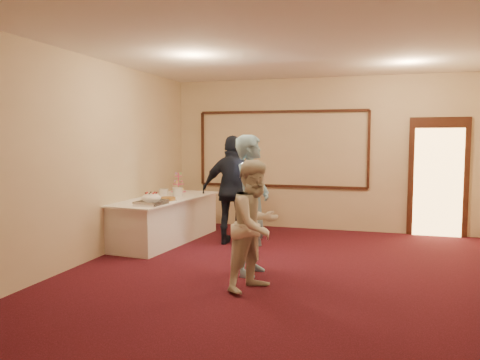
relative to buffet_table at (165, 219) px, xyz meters
name	(u,v)px	position (x,y,z in m)	size (l,w,h in m)	color
floor	(289,279)	(2.51, -1.61, -0.39)	(7.00, 7.00, 0.00)	#330B10
room_walls	(290,121)	(2.51, -1.61, 1.64)	(6.04, 7.04, 3.02)	beige
wall_molding	(281,149)	(1.71, 1.86, 1.21)	(3.45, 0.04, 1.55)	black
doorway	(438,178)	(4.66, 1.84, 0.69)	(1.05, 0.07, 2.20)	black
buffet_table	(165,219)	(0.00, 0.00, 0.00)	(1.23, 2.60, 0.77)	white
pavlova_tray	(151,200)	(0.19, -0.87, 0.46)	(0.40, 0.55, 0.19)	#B7B9BE
cupcake_stand	(178,184)	(-0.14, 0.94, 0.53)	(0.28, 0.28, 0.41)	#EF548E
plate_stack_a	(164,193)	(-0.08, 0.13, 0.45)	(0.17, 0.17, 0.14)	white
plate_stack_b	(178,192)	(0.11, 0.31, 0.46)	(0.19, 0.19, 0.16)	white
tart	(167,199)	(0.23, -0.36, 0.41)	(0.31, 0.31, 0.06)	white
man	(252,205)	(1.99, -1.51, 0.54)	(0.68, 0.44, 1.86)	#83B8DC
woman	(256,225)	(2.20, -2.13, 0.39)	(0.76, 0.59, 1.56)	silver
guest	(233,190)	(1.23, 0.13, 0.54)	(1.09, 0.45, 1.86)	black
camera_flash	(244,164)	(1.47, -0.06, 1.00)	(0.07, 0.04, 0.05)	white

